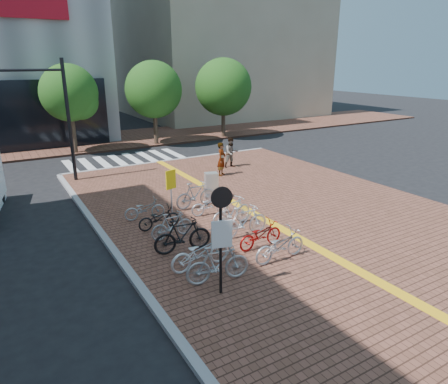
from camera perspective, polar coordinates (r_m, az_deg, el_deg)
ground at (r=14.72m, az=1.02°, el=-6.82°), size 120.00×120.00×0.00m
sidewalk at (r=13.36m, az=24.27°, el=-10.98°), size 14.00×34.00×0.15m
tactile_strip at (r=12.59m, az=21.59°, el=-12.05°), size 0.40×34.00×0.01m
kerb_west at (r=9.34m, az=-4.22°, el=-23.09°), size 0.25×34.00×0.15m
kerb_north at (r=26.13m, az=-7.22°, el=4.47°), size 14.00×0.25×0.15m
far_sidewalk at (r=33.66m, az=-18.21°, el=6.80°), size 70.00×8.00×0.15m
building_beige at (r=50.11m, az=-0.69°, el=21.41°), size 20.00×18.00×18.00m
crosswalk at (r=27.15m, az=-13.77°, el=4.46°), size 7.50×4.00×0.01m
street_trees at (r=31.29m, az=-8.14°, el=14.16°), size 16.20×4.60×6.35m
bike_0 at (r=11.57m, az=-0.88°, el=-10.20°), size 1.98×0.86×1.15m
bike_1 at (r=12.33m, az=-3.41°, el=-8.59°), size 2.01×0.76×1.05m
bike_2 at (r=13.34m, az=-5.94°, el=-6.19°), size 2.01×0.80×1.17m
bike_3 at (r=14.44m, az=-7.45°, el=-4.74°), size 1.64×0.53×0.97m
bike_4 at (r=15.33m, az=-9.27°, el=-3.68°), size 1.63×0.60×0.85m
bike_5 at (r=16.34m, az=-11.28°, el=-2.38°), size 1.68×0.79×0.85m
bike_6 at (r=12.90m, az=8.00°, el=-7.56°), size 1.96×0.75×1.02m
bike_7 at (r=13.69m, az=5.23°, el=-6.08°), size 1.80×0.74×0.93m
bike_8 at (r=14.43m, az=2.87°, el=-4.20°), size 1.96×0.64×1.16m
bike_9 at (r=15.32m, az=1.11°, el=-2.83°), size 1.99×0.88×1.15m
bike_10 at (r=16.47m, az=-1.97°, el=-1.84°), size 1.71×0.81×0.86m
bike_11 at (r=17.30m, az=-4.07°, el=-0.39°), size 1.91×0.61×1.14m
pedestrian_a at (r=22.07m, az=-0.34°, el=4.72°), size 0.80×0.77×1.84m
pedestrian_b at (r=23.83m, az=1.06°, el=5.67°), size 0.93×0.76×1.79m
utility_box at (r=18.29m, az=-1.83°, el=0.87°), size 0.66×0.55×1.25m
yellow_sign at (r=16.60m, az=-7.56°, el=1.23°), size 0.49×0.19×1.84m
notice_sign at (r=10.41m, az=-0.39°, el=-5.18°), size 0.56×0.21×3.08m
traffic_light_pole at (r=21.96m, az=-25.38°, el=11.89°), size 3.35×1.29×6.23m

